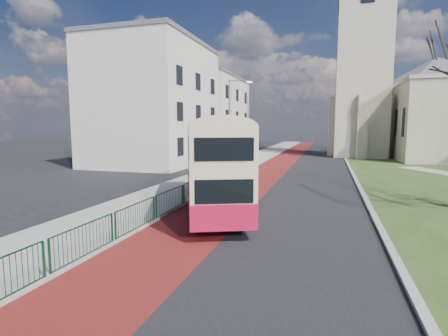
% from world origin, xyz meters
% --- Properties ---
extents(ground, '(160.00, 160.00, 0.00)m').
position_xyz_m(ground, '(0.00, 0.00, 0.00)').
color(ground, black).
rests_on(ground, ground).
extents(road_carriageway, '(9.00, 120.00, 0.01)m').
position_xyz_m(road_carriageway, '(1.50, 20.00, 0.01)').
color(road_carriageway, black).
rests_on(road_carriageway, ground).
extents(bus_lane, '(3.40, 120.00, 0.01)m').
position_xyz_m(bus_lane, '(-1.20, 20.00, 0.01)').
color(bus_lane, '#591414').
rests_on(bus_lane, ground).
extents(pavement_west, '(4.00, 120.00, 0.12)m').
position_xyz_m(pavement_west, '(-5.00, 20.00, 0.06)').
color(pavement_west, gray).
rests_on(pavement_west, ground).
extents(kerb_west, '(0.25, 120.00, 0.13)m').
position_xyz_m(kerb_west, '(-3.00, 20.00, 0.07)').
color(kerb_west, '#999993').
rests_on(kerb_west, ground).
extents(kerb_east, '(0.25, 80.00, 0.13)m').
position_xyz_m(kerb_east, '(6.10, 22.00, 0.07)').
color(kerb_east, '#999993').
rests_on(kerb_east, ground).
extents(pedestrian_railing, '(0.07, 24.00, 1.12)m').
position_xyz_m(pedestrian_railing, '(-2.95, 4.00, 0.55)').
color(pedestrian_railing, '#0E3E1F').
rests_on(pedestrian_railing, ground).
extents(gothic_church, '(16.38, 18.00, 40.00)m').
position_xyz_m(gothic_church, '(12.56, 38.00, 13.13)').
color(gothic_church, '#A09782').
rests_on(gothic_church, ground).
extents(street_block_near, '(10.30, 14.30, 13.00)m').
position_xyz_m(street_block_near, '(-14.00, 22.00, 6.51)').
color(street_block_near, beige).
rests_on(street_block_near, ground).
extents(street_block_far, '(10.30, 16.30, 11.50)m').
position_xyz_m(street_block_far, '(-14.00, 38.00, 5.76)').
color(street_block_far, beige).
rests_on(street_block_far, ground).
extents(streetlamp, '(2.13, 0.18, 8.00)m').
position_xyz_m(streetlamp, '(-4.35, 18.00, 4.59)').
color(streetlamp, gray).
rests_on(streetlamp, pavement_west).
extents(bus, '(6.09, 10.25, 4.24)m').
position_xyz_m(bus, '(-1.24, 3.57, 2.42)').
color(bus, '#AE1033').
rests_on(bus, ground).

